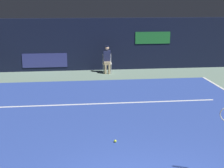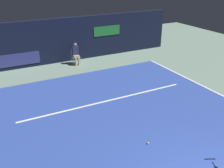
% 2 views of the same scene
% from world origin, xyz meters
% --- Properties ---
extents(ground_plane, '(29.01, 29.01, 0.00)m').
position_xyz_m(ground_plane, '(0.00, 4.39, 0.00)').
color(ground_plane, slate).
extents(court_surface, '(9.66, 10.78, 0.01)m').
position_xyz_m(court_surface, '(0.00, 4.39, 0.01)').
color(court_surface, '#2D479E').
rests_on(court_surface, ground).
extents(line_sideline_left, '(0.10, 10.78, 0.01)m').
position_xyz_m(line_sideline_left, '(4.78, 4.39, 0.01)').
color(line_sideline_left, white).
rests_on(line_sideline_left, court_surface).
extents(line_service, '(7.53, 0.10, 0.01)m').
position_xyz_m(line_service, '(0.00, 6.28, 0.01)').
color(line_service, white).
rests_on(line_service, court_surface).
extents(back_wall, '(14.52, 0.33, 2.60)m').
position_xyz_m(back_wall, '(-0.00, 12.26, 1.30)').
color(back_wall, black).
rests_on(back_wall, ground).
extents(line_judge_on_chair, '(0.47, 0.55, 1.32)m').
position_xyz_m(line_judge_on_chair, '(0.49, 11.37, 0.69)').
color(line_judge_on_chair, white).
rests_on(line_judge_on_chair, ground).
extents(tennis_ball, '(0.07, 0.07, 0.07)m').
position_xyz_m(tennis_ball, '(-0.18, 2.98, 0.05)').
color(tennis_ball, '#CCE033').
rests_on(tennis_ball, court_surface).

